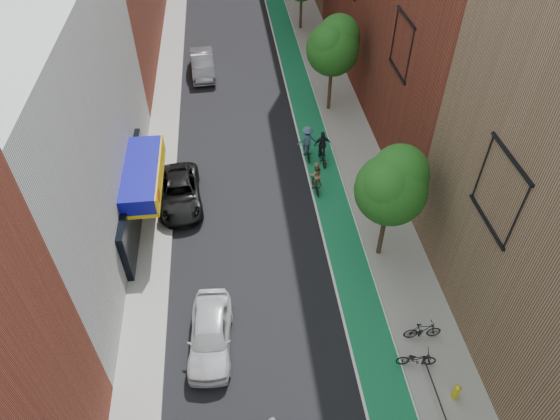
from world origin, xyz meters
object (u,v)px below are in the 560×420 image
object	(u,v)px
cyclist_lane_mid	(322,151)
parked_car_white	(210,334)
fire_hydrant	(456,391)
cyclist_lane_near	(316,179)
parked_car_black	(180,193)
parked_car_silver	(203,64)
cyclist_lane_far	(307,144)

from	to	relation	value
cyclist_lane_mid	parked_car_white	bearing A→B (deg)	57.38
fire_hydrant	cyclist_lane_near	bearing A→B (deg)	104.42
cyclist_lane_mid	parked_car_black	bearing A→B (deg)	15.41
cyclist_lane_near	cyclist_lane_mid	size ratio (longest dim) A/B	0.92
parked_car_silver	cyclist_lane_mid	bearing A→B (deg)	-62.32
parked_car_silver	fire_hydrant	bearing A→B (deg)	-73.90
parked_car_black	parked_car_silver	world-z (taller)	parked_car_silver
parked_car_silver	cyclist_lane_near	bearing A→B (deg)	-69.84
parked_car_black	parked_car_silver	xyz separation A→B (m)	(1.30, 15.22, 0.11)
cyclist_lane_near	cyclist_lane_far	distance (m)	3.28
fire_hydrant	parked_car_black	bearing A→B (deg)	130.50
parked_car_white	cyclist_lane_near	xyz separation A→B (m)	(6.20, 9.67, 0.09)
parked_car_silver	cyclist_lane_far	distance (m)	13.48
parked_car_white	parked_car_silver	size ratio (longest dim) A/B	0.90
cyclist_lane_far	fire_hydrant	xyz separation A→B (m)	(3.41, -16.55, -0.43)
parked_car_silver	cyclist_lane_mid	world-z (taller)	cyclist_lane_mid
parked_car_white	fire_hydrant	bearing A→B (deg)	-16.72
cyclist_lane_near	cyclist_lane_far	size ratio (longest dim) A/B	0.89
parked_car_black	cyclist_lane_mid	size ratio (longest dim) A/B	2.35
parked_car_silver	cyclist_lane_near	size ratio (longest dim) A/B	2.51
parked_car_white	fire_hydrant	distance (m)	10.27
parked_car_black	fire_hydrant	distance (m)	17.27
cyclist_lane_near	cyclist_lane_far	world-z (taller)	cyclist_lane_far
parked_car_black	cyclist_lane_mid	xyz separation A→B (m)	(8.68, 2.87, 0.10)
cyclist_lane_mid	cyclist_lane_near	bearing A→B (deg)	69.26
parked_car_white	cyclist_lane_far	bearing A→B (deg)	68.26
parked_car_white	cyclist_lane_mid	size ratio (longest dim) A/B	2.08
cyclist_lane_near	cyclist_lane_mid	world-z (taller)	cyclist_lane_mid
parked_car_silver	cyclist_lane_near	world-z (taller)	cyclist_lane_near
parked_car_black	cyclist_lane_near	xyz separation A→B (m)	(7.80, 0.15, 0.15)
cyclist_lane_near	fire_hydrant	bearing A→B (deg)	98.31
parked_car_silver	fire_hydrant	xyz separation A→B (m)	(9.92, -28.35, -0.23)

